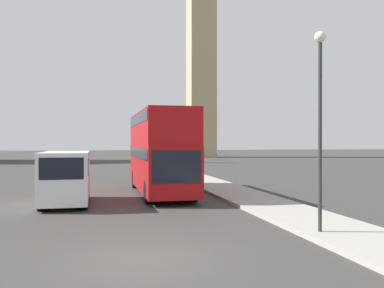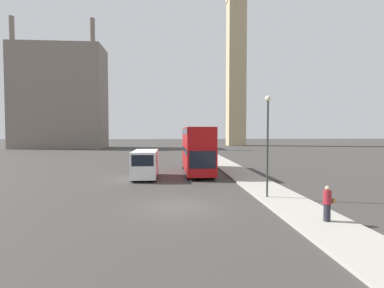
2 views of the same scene
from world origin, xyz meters
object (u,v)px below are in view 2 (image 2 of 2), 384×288
street_lamp (268,131)px  white_van (145,164)px  clock_tower (236,34)px  red_double_decker_bus (197,148)px  pedestrian (327,204)px

street_lamp → white_van: bearing=133.1°
clock_tower → red_double_decker_bus: bearing=-106.0°
pedestrian → white_van: bearing=123.8°
street_lamp → pedestrian: bearing=-78.0°
clock_tower → white_van: size_ratio=12.10×
white_van → clock_tower: bearing=70.5°
white_van → pedestrian: white_van is taller
white_van → red_double_decker_bus: bearing=32.1°
red_double_decker_bus → street_lamp: bearing=-74.5°
white_van → pedestrian: size_ratio=3.29×
clock_tower → white_van: bearing=-109.5°
clock_tower → street_lamp: (-13.39, -69.87, -28.51)m
red_double_decker_bus → white_van: size_ratio=1.97×
white_van → pedestrian: 16.71m
clock_tower → white_van: 72.01m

